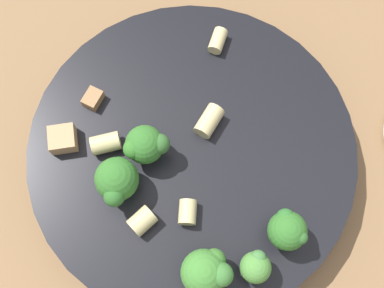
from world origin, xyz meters
TOP-DOWN VIEW (x-y plane):
  - ground_plane at (0.00, 0.00)m, footprint 2.00×2.00m
  - pasta_bowl at (0.00, 0.00)m, footprint 0.29×0.29m
  - broccoli_floret_0 at (-0.10, -0.05)m, footprint 0.04×0.04m
  - broccoli_floret_1 at (-0.02, 0.03)m, footprint 0.03×0.04m
  - broccoli_floret_2 at (-0.06, 0.04)m, footprint 0.04×0.04m
  - broccoli_floret_3 at (-0.08, -0.08)m, footprint 0.03×0.03m
  - broccoli_floret_4 at (-0.04, -0.10)m, footprint 0.03×0.03m
  - rigatoni_0 at (0.03, -0.01)m, footprint 0.03×0.02m
  - rigatoni_1 at (-0.03, 0.07)m, footprint 0.03×0.03m
  - rigatoni_2 at (-0.06, -0.02)m, footprint 0.02×0.02m
  - rigatoni_3 at (-0.08, 0.01)m, footprint 0.03×0.02m
  - rigatoni_4 at (0.11, 0.02)m, footprint 0.02×0.01m
  - chicken_chunk_0 at (0.01, 0.10)m, footprint 0.02×0.02m
  - chicken_chunk_1 at (-0.04, 0.11)m, footprint 0.03×0.03m

SIDE VIEW (x-z plane):
  - ground_plane at x=0.00m, z-range 0.00..0.00m
  - pasta_bowl at x=0.00m, z-range 0.00..0.04m
  - chicken_chunk_0 at x=0.01m, z-range 0.04..0.05m
  - rigatoni_4 at x=0.11m, z-range 0.04..0.05m
  - rigatoni_2 at x=-0.06m, z-range 0.04..0.05m
  - chicken_chunk_1 at x=-0.04m, z-range 0.04..0.05m
  - rigatoni_0 at x=0.03m, z-range 0.04..0.05m
  - rigatoni_1 at x=-0.03m, z-range 0.04..0.05m
  - rigatoni_3 at x=-0.08m, z-range 0.04..0.05m
  - broccoli_floret_3 at x=-0.08m, z-range 0.04..0.07m
  - broccoli_floret_0 at x=-0.10m, z-range 0.04..0.08m
  - broccoli_floret_2 at x=-0.06m, z-range 0.04..0.08m
  - broccoli_floret_1 at x=-0.02m, z-range 0.04..0.08m
  - broccoli_floret_4 at x=-0.04m, z-range 0.04..0.08m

